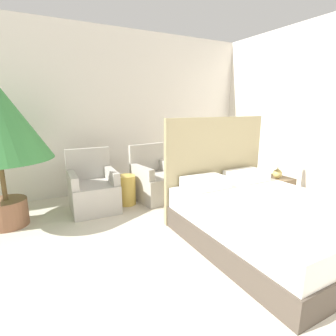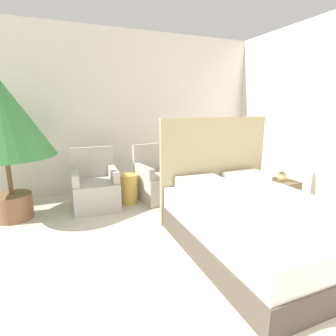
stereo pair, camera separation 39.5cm
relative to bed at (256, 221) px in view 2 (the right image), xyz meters
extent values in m
cube|color=silver|center=(-0.80, 2.80, 1.14)|extent=(10.00, 0.06, 2.90)
cube|color=#4C4238|center=(0.00, -0.10, -0.17)|extent=(1.58, 1.96, 0.28)
cube|color=white|center=(0.00, -0.10, 0.10)|extent=(1.55, 1.92, 0.26)
cube|color=tan|center=(0.00, 0.91, 0.40)|extent=(1.61, 0.06, 1.42)
cube|color=white|center=(-0.36, 0.65, 0.30)|extent=(0.55, 0.38, 0.14)
cube|color=white|center=(0.36, 0.65, 0.30)|extent=(0.55, 0.38, 0.14)
cube|color=#B7B2A8|center=(-1.53, 1.89, -0.09)|extent=(0.69, 0.71, 0.43)
cube|color=#B7B2A8|center=(-1.52, 2.20, 0.37)|extent=(0.68, 0.08, 0.49)
cube|color=#B7B2A8|center=(-1.81, 1.89, 0.21)|extent=(0.12, 0.62, 0.19)
cube|color=#B7B2A8|center=(-1.24, 1.88, 0.21)|extent=(0.12, 0.62, 0.19)
cube|color=#B7B2A8|center=(-0.47, 1.89, -0.09)|extent=(0.76, 0.77, 0.43)
cube|color=#B7B2A8|center=(-0.51, 2.20, 0.37)|extent=(0.68, 0.15, 0.49)
cube|color=#B7B2A8|center=(-0.75, 1.85, 0.21)|extent=(0.18, 0.63, 0.19)
cube|color=#B7B2A8|center=(-0.18, 1.92, 0.21)|extent=(0.18, 0.63, 0.19)
cylinder|color=brown|center=(-2.67, 1.89, -0.13)|extent=(0.50, 0.50, 0.36)
cylinder|color=brown|center=(-2.67, 1.89, 0.32)|extent=(0.06, 0.06, 0.54)
cone|color=#387F3D|center=(-2.67, 1.89, 1.13)|extent=(1.30, 1.30, 1.07)
cube|color=brown|center=(1.04, 0.70, -0.07)|extent=(0.41, 0.43, 0.48)
sphere|color=tan|center=(1.02, 0.67, 0.24)|extent=(0.14, 0.14, 0.14)
cylinder|color=tan|center=(1.02, 0.67, 0.35)|extent=(0.02, 0.02, 0.07)
cone|color=silver|center=(1.02, 0.67, 0.48)|extent=(0.33, 0.33, 0.19)
cylinder|color=gold|center=(-1.00, 1.90, -0.07)|extent=(0.29, 0.29, 0.48)
camera|label=1|loc=(-2.30, -1.99, 1.26)|focal=28.00mm
camera|label=2|loc=(-1.94, -2.15, 1.26)|focal=28.00mm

